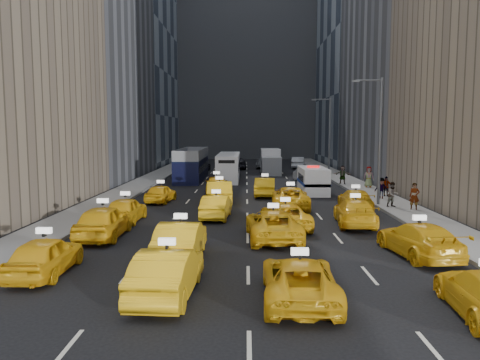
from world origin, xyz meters
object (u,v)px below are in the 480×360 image
(taxi_1, at_px, (168,272))
(box_truck, at_px, (271,162))
(nypd_van, at_px, (313,181))
(city_bus, at_px, (229,167))
(taxi_2, at_px, (299,279))
(pedestrian_0, at_px, (414,196))
(taxi_0, at_px, (45,256))
(double_decker, at_px, (192,165))

(taxi_1, bearing_deg, box_truck, -94.44)
(nypd_van, relative_size, city_bus, 0.51)
(nypd_van, bearing_deg, box_truck, 94.06)
(taxi_1, bearing_deg, taxi_2, 178.16)
(city_bus, xyz_separation_m, pedestrian_0, (13.01, -20.20, -0.36))
(taxi_0, bearing_deg, nypd_van, -120.25)
(double_decker, bearing_deg, city_bus, 7.66)
(nypd_van, bearing_deg, taxi_1, -112.75)
(pedestrian_0, bearing_deg, nypd_van, 139.57)
(city_bus, relative_size, pedestrian_0, 6.28)
(taxi_1, relative_size, box_truck, 0.69)
(taxi_0, bearing_deg, pedestrian_0, -143.80)
(taxi_2, distance_m, double_decker, 37.01)
(nypd_van, distance_m, box_truck, 18.08)
(double_decker, bearing_deg, pedestrian_0, -46.09)
(taxi_0, bearing_deg, city_bus, -99.67)
(taxi_2, height_order, box_truck, box_truck)
(city_bus, distance_m, pedestrian_0, 24.03)
(double_decker, relative_size, box_truck, 1.67)
(taxi_2, bearing_deg, nypd_van, -97.31)
(nypd_van, distance_m, city_bus, 13.40)
(double_decker, xyz_separation_m, box_truck, (8.91, 7.16, -0.15))
(taxi_1, height_order, taxi_2, taxi_1)
(taxi_0, bearing_deg, taxi_2, 164.18)
(taxi_0, height_order, pedestrian_0, pedestrian_0)
(taxi_2, height_order, pedestrian_0, pedestrian_0)
(double_decker, distance_m, city_bus, 4.00)
(city_bus, bearing_deg, taxi_0, -106.61)
(nypd_van, distance_m, pedestrian_0, 10.65)
(pedestrian_0, bearing_deg, taxi_2, -100.74)
(taxi_0, bearing_deg, double_decker, -93.07)
(taxi_2, distance_m, box_truck, 43.40)
(city_bus, bearing_deg, box_truck, 47.00)
(taxi_1, height_order, city_bus, city_bus)
(taxi_1, height_order, box_truck, box_truck)
(taxi_1, xyz_separation_m, box_truck, (5.57, 43.02, 0.71))
(taxi_0, relative_size, box_truck, 0.62)
(double_decker, height_order, pedestrian_0, double_decker)
(taxi_1, distance_m, city_bus, 36.17)
(box_truck, bearing_deg, pedestrian_0, -65.91)
(taxi_0, distance_m, box_truck, 42.18)
(double_decker, bearing_deg, nypd_van, -39.26)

